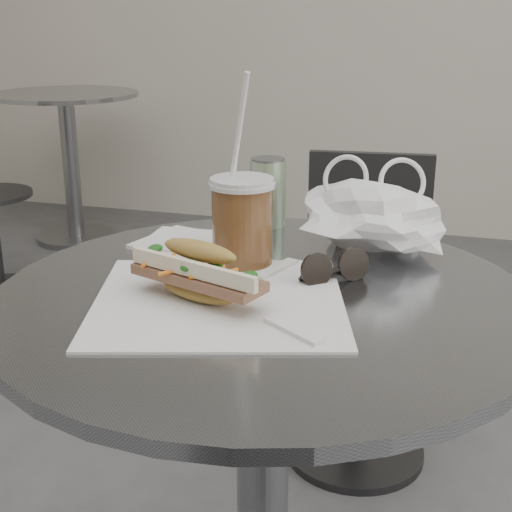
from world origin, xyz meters
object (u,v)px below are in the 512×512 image
(chair_far, at_px, (361,328))
(iced_coffee, at_px, (242,220))
(bg_table, at_px, (70,149))
(banh_mi, at_px, (199,273))
(cafe_table, at_px, (263,458))
(drink_can, at_px, (268,192))
(sunglasses, at_px, (334,269))

(chair_far, height_order, iced_coffee, iced_coffee)
(bg_table, relative_size, banh_mi, 2.89)
(cafe_table, relative_size, chair_far, 0.99)
(bg_table, height_order, banh_mi, banh_mi)
(drink_can, bearing_deg, iced_coffee, -85.01)
(banh_mi, xyz_separation_m, drink_can, (-0.01, 0.38, 0.02))
(iced_coffee, distance_m, sunglasses, 0.16)
(bg_table, distance_m, chair_far, 2.18)
(banh_mi, relative_size, sunglasses, 2.63)
(iced_coffee, relative_size, drink_can, 2.37)
(sunglasses, bearing_deg, drink_can, 84.46)
(bg_table, xyz_separation_m, sunglasses, (1.69, -2.13, 0.29))
(banh_mi, bearing_deg, drink_can, 110.70)
(sunglasses, bearing_deg, banh_mi, 178.17)
(cafe_table, xyz_separation_m, sunglasses, (0.09, 0.07, 0.29))
(banh_mi, height_order, drink_can, drink_can)
(bg_table, bearing_deg, cafe_table, -53.97)
(banh_mi, height_order, iced_coffee, iced_coffee)
(cafe_table, height_order, banh_mi, banh_mi)
(cafe_table, height_order, iced_coffee, iced_coffee)
(banh_mi, distance_m, sunglasses, 0.21)
(iced_coffee, bearing_deg, chair_far, 80.81)
(chair_far, distance_m, drink_can, 0.65)
(cafe_table, height_order, drink_can, drink_can)
(chair_far, relative_size, banh_mi, 3.00)
(bg_table, distance_m, iced_coffee, 2.62)
(iced_coffee, bearing_deg, cafe_table, -58.88)
(bg_table, height_order, chair_far, chair_far)
(bg_table, bearing_deg, iced_coffee, -53.75)
(banh_mi, xyz_separation_m, iced_coffee, (0.01, 0.16, 0.03))
(cafe_table, height_order, sunglasses, sunglasses)
(chair_far, relative_size, sunglasses, 7.88)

